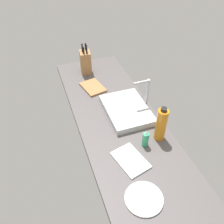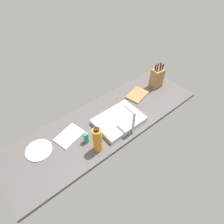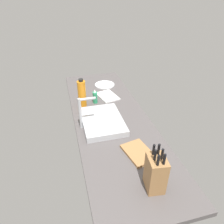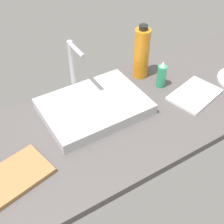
% 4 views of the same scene
% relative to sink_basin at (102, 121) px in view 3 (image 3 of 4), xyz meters
% --- Properties ---
extents(countertop_slab, '(1.98, 0.63, 0.04)m').
position_rel_sink_basin_xyz_m(countertop_slab, '(0.07, -0.09, -0.04)').
color(countertop_slab, '#514C4C').
rests_on(countertop_slab, ground).
extents(sink_basin, '(0.44, 0.32, 0.05)m').
position_rel_sink_basin_xyz_m(sink_basin, '(0.00, 0.00, 0.00)').
color(sink_basin, '#B7BABF').
rests_on(sink_basin, countertop_slab).
extents(faucet, '(0.06, 0.14, 0.26)m').
position_rel_sink_basin_xyz_m(faucet, '(-0.01, 0.16, 0.13)').
color(faucet, '#B7BABF').
rests_on(faucet, countertop_slab).
extents(knife_block, '(0.14, 0.11, 0.28)m').
position_rel_sink_basin_xyz_m(knife_block, '(-0.69, -0.15, 0.09)').
color(knife_block, '#9E7042').
rests_on(knife_block, countertop_slab).
extents(cutting_board, '(0.26, 0.21, 0.02)m').
position_rel_sink_basin_xyz_m(cutting_board, '(-0.41, -0.16, -0.02)').
color(cutting_board, '#9E7042').
rests_on(cutting_board, countertop_slab).
extents(soap_bottle, '(0.04, 0.04, 0.14)m').
position_rel_sink_basin_xyz_m(soap_bottle, '(0.36, -0.01, 0.04)').
color(soap_bottle, '#2D9966').
rests_on(soap_bottle, countertop_slab).
extents(water_bottle, '(0.07, 0.07, 0.27)m').
position_rel_sink_basin_xyz_m(water_bottle, '(0.33, 0.12, 0.10)').
color(water_bottle, orange).
rests_on(water_bottle, countertop_slab).
extents(dinner_plate, '(0.22, 0.22, 0.01)m').
position_rel_sink_basin_xyz_m(dinner_plate, '(0.73, -0.19, -0.02)').
color(dinner_plate, white).
rests_on(dinner_plate, countertop_slab).
extents(dish_towel, '(0.27, 0.22, 0.01)m').
position_rel_sink_basin_xyz_m(dish_towel, '(0.45, -0.15, -0.02)').
color(dish_towel, white).
rests_on(dish_towel, countertop_slab).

